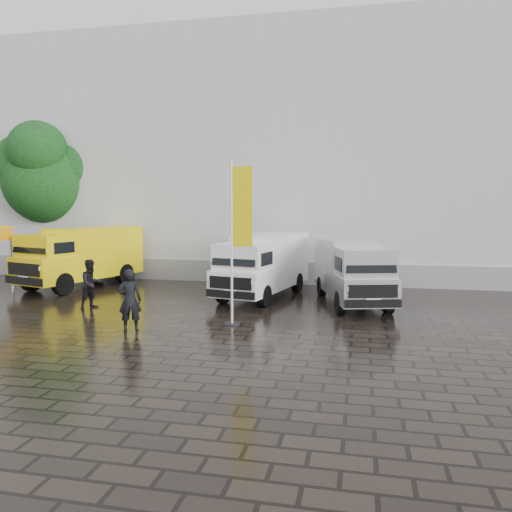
{
  "coord_description": "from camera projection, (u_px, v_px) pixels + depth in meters",
  "views": [
    {
      "loc": [
        3.5,
        -14.47,
        3.57
      ],
      "look_at": [
        -0.06,
        2.2,
        1.84
      ],
      "focal_mm": 35.0,
      "sensor_mm": 36.0,
      "label": 1
    }
  ],
  "objects": [
    {
      "name": "exhibition_hall",
      "position": [
        338.0,
        165.0,
        29.71
      ],
      "size": [
        44.0,
        16.0,
        12.0
      ],
      "primitive_type": "cube",
      "color": "silver",
      "rests_on": "ground"
    },
    {
      "name": "van_yellow",
      "position": [
        81.0,
        258.0,
        21.82
      ],
      "size": [
        3.68,
        5.98,
        2.58
      ],
      "primitive_type": null,
      "rotation": [
        0.0,
        0.0,
        -0.29
      ],
      "color": "yellow",
      "rests_on": "ground"
    },
    {
      "name": "ground",
      "position": [
        243.0,
        323.0,
        15.17
      ],
      "size": [
        120.0,
        120.0,
        0.0
      ],
      "primitive_type": "plane",
      "color": "black",
      "rests_on": "ground"
    },
    {
      "name": "person_tent",
      "position": [
        91.0,
        284.0,
        17.34
      ],
      "size": [
        0.95,
        1.03,
        1.71
      ],
      "primitive_type": "imported",
      "rotation": [
        0.0,
        0.0,
        1.11
      ],
      "color": "black",
      "rests_on": "ground"
    },
    {
      "name": "person_front",
      "position": [
        130.0,
        300.0,
        14.15
      ],
      "size": [
        0.75,
        0.61,
        1.79
      ],
      "primitive_type": "imported",
      "rotation": [
        0.0,
        0.0,
        3.46
      ],
      "color": "black",
      "rests_on": "ground"
    },
    {
      "name": "wheelie_bin",
      "position": [
        386.0,
        276.0,
        21.55
      ],
      "size": [
        0.69,
        0.69,
        1.04
      ],
      "primitive_type": "cube",
      "rotation": [
        0.0,
        0.0,
        -0.11
      ],
      "color": "black",
      "rests_on": "ground"
    },
    {
      "name": "van_silver",
      "position": [
        352.0,
        271.0,
        18.11
      ],
      "size": [
        3.16,
        5.74,
        2.36
      ],
      "primitive_type": null,
      "rotation": [
        0.0,
        0.0,
        0.26
      ],
      "color": "silver",
      "rests_on": "ground"
    },
    {
      "name": "tree",
      "position": [
        47.0,
        175.0,
        25.68
      ],
      "size": [
        4.44,
        4.44,
        7.97
      ],
      "color": "black",
      "rests_on": "ground"
    },
    {
      "name": "van_white",
      "position": [
        263.0,
        266.0,
        19.45
      ],
      "size": [
        2.99,
        5.85,
        2.42
      ],
      "primitive_type": null,
      "rotation": [
        0.0,
        0.0,
        -0.21
      ],
      "color": "white",
      "rests_on": "ground"
    },
    {
      "name": "hall_plinth",
      "position": [
        327.0,
        274.0,
        22.44
      ],
      "size": [
        44.0,
        0.15,
        1.0
      ],
      "primitive_type": "cube",
      "color": "gray",
      "rests_on": "ground"
    },
    {
      "name": "flagpole",
      "position": [
        238.0,
        234.0,
        14.74
      ],
      "size": [
        0.88,
        0.5,
        4.9
      ],
      "color": "black",
      "rests_on": "ground"
    }
  ]
}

